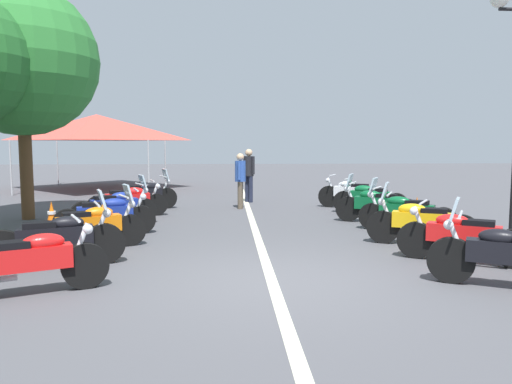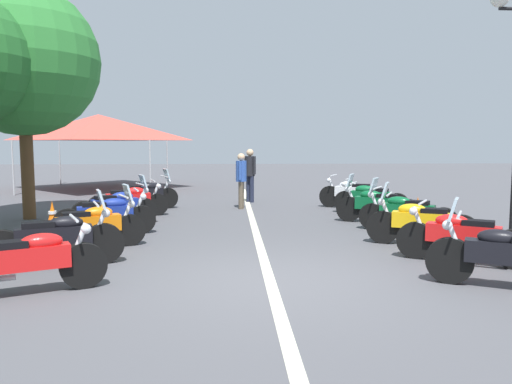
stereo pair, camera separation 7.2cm
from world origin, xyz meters
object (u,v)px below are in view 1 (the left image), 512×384
at_px(traffic_cone_2, 52,215).
at_px(roadside_tree_2, 21,60).
at_px(motorcycle_left_row_1, 57,238).
at_px(event_tent, 97,127).
at_px(motorcycle_left_row_0, 31,261).
at_px(traffic_cone_0, 417,209).
at_px(motorcycle_right_row_5, 369,198).
at_px(motorcycle_right_row_0, 511,255).
at_px(motorcycle_right_row_2, 420,222).
at_px(motorcycle_right_row_1, 462,236).
at_px(bystander_4, 240,176).
at_px(motorcycle_left_row_6, 145,194).
at_px(motorcycle_left_row_3, 106,215).
at_px(motorcycle_left_row_2, 91,225).
at_px(motorcycle_left_row_4, 116,206).
at_px(motorcycle_right_row_3, 405,212).
at_px(motorcycle_right_row_4, 376,204).
at_px(motorcycle_right_row_6, 352,193).
at_px(bystander_2, 249,171).
at_px(motorcycle_left_row_5, 128,200).

height_order(traffic_cone_2, roadside_tree_2, roadside_tree_2).
xyz_separation_m(motorcycle_left_row_1, event_tent, (13.76, 2.88, 2.17)).
distance_m(motorcycle_left_row_0, traffic_cone_0, 9.41).
height_order(motorcycle_left_row_1, motorcycle_right_row_5, motorcycle_left_row_1).
relative_size(motorcycle_right_row_0, motorcycle_right_row_2, 1.03).
bearing_deg(motorcycle_right_row_1, bystander_4, -31.86).
bearing_deg(motorcycle_left_row_6, roadside_tree_2, -174.11).
height_order(motorcycle_left_row_3, motorcycle_right_row_5, motorcycle_right_row_5).
relative_size(motorcycle_left_row_6, traffic_cone_2, 3.08).
xyz_separation_m(motorcycle_left_row_2, traffic_cone_2, (2.59, 1.62, -0.17)).
bearing_deg(motorcycle_right_row_0, bystander_4, -39.26).
relative_size(motorcycle_left_row_4, motorcycle_right_row_1, 1.01).
distance_m(motorcycle_right_row_1, motorcycle_right_row_2, 1.39).
relative_size(motorcycle_right_row_3, motorcycle_right_row_5, 1.01).
relative_size(motorcycle_left_row_3, motorcycle_right_row_1, 1.09).
height_order(bystander_4, event_tent, event_tent).
distance_m(motorcycle_right_row_0, traffic_cone_2, 9.64).
distance_m(motorcycle_left_row_0, event_tent, 15.63).
height_order(traffic_cone_2, event_tent, event_tent).
relative_size(motorcycle_right_row_4, motorcycle_right_row_6, 0.98).
relative_size(motorcycle_right_row_3, traffic_cone_0, 3.07).
bearing_deg(motorcycle_right_row_5, motorcycle_left_row_0, 76.90).
bearing_deg(roadside_tree_2, motorcycle_right_row_6, -79.77).
relative_size(motorcycle_left_row_4, motorcycle_right_row_4, 1.00).
bearing_deg(motorcycle_right_row_2, roadside_tree_2, 1.81).
relative_size(motorcycle_left_row_6, event_tent, 0.33).
distance_m(motorcycle_left_row_6, bystander_2, 3.66).
relative_size(bystander_2, roadside_tree_2, 0.30).
xyz_separation_m(motorcycle_left_row_3, event_tent, (11.02, 2.98, 2.20)).
distance_m(motorcycle_left_row_6, motorcycle_right_row_3, 7.56).
relative_size(motorcycle_left_row_5, traffic_cone_2, 3.37).
height_order(motorcycle_right_row_4, traffic_cone_2, motorcycle_right_row_4).
distance_m(motorcycle_left_row_4, motorcycle_left_row_6, 2.78).
distance_m(motorcycle_left_row_5, motorcycle_right_row_6, 6.57).
bearing_deg(bystander_4, motorcycle_right_row_3, 140.68).
xyz_separation_m(motorcycle_left_row_0, motorcycle_left_row_3, (4.16, 0.04, -0.00)).
bearing_deg(bystander_2, motorcycle_right_row_2, 72.85).
bearing_deg(motorcycle_left_row_2, motorcycle_right_row_2, -26.63).
bearing_deg(traffic_cone_2, motorcycle_right_row_2, -108.38).
bearing_deg(bystander_4, motorcycle_left_row_0, 80.80).
distance_m(motorcycle_left_row_3, motorcycle_left_row_5, 2.72).
bearing_deg(motorcycle_left_row_6, traffic_cone_0, -43.60).
distance_m(motorcycle_left_row_0, motorcycle_left_row_4, 5.48).
xyz_separation_m(motorcycle_right_row_2, motorcycle_right_row_6, (5.48, -0.08, -0.00)).
bearing_deg(motorcycle_left_row_2, motorcycle_left_row_3, 65.79).
bearing_deg(motorcycle_left_row_4, bystander_4, 16.47).
height_order(motorcycle_left_row_2, motorcycle_right_row_5, motorcycle_left_row_2).
bearing_deg(motorcycle_left_row_0, motorcycle_left_row_2, 64.39).
distance_m(motorcycle_left_row_4, motorcycle_right_row_2, 6.93).
height_order(motorcycle_left_row_0, motorcycle_left_row_6, motorcycle_left_row_6).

